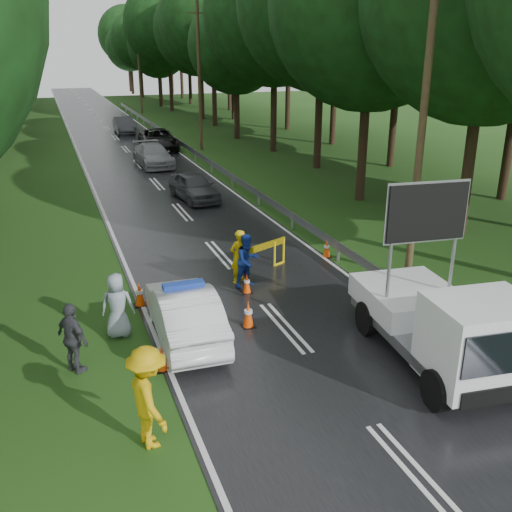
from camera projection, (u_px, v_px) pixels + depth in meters
name	position (u px, v px, depth m)	size (l,w,h in m)	color
ground	(285.00, 327.00, 15.21)	(160.00, 160.00, 0.00)	#1C4012
road	(126.00, 149.00, 41.65)	(7.00, 140.00, 0.02)	black
guardrail	(176.00, 140.00, 42.37)	(0.12, 60.06, 0.70)	gray
utility_pole_near	(423.00, 118.00, 16.91)	(1.40, 0.24, 10.00)	#402E1E
utility_pole_mid	(199.00, 77.00, 39.83)	(1.40, 0.24, 10.00)	#402E1E
utility_pole_far	(139.00, 66.00, 62.74)	(1.40, 0.24, 10.00)	#402E1E
police_sedan	(185.00, 313.00, 14.46)	(1.61, 4.24, 1.52)	white
work_truck	(446.00, 324.00, 12.96)	(2.78, 5.33, 4.09)	gray
barrier	(260.00, 251.00, 18.75)	(2.15, 1.01, 0.97)	yellow
officer	(239.00, 257.00, 17.82)	(0.64, 0.42, 1.75)	yellow
civilian	(248.00, 261.00, 17.57)	(0.82, 0.64, 1.70)	#18359C
bystander_left	(149.00, 397.00, 10.42)	(1.31, 0.75, 2.03)	gold
bystander_mid	(73.00, 338.00, 12.87)	(1.00, 0.42, 1.71)	#393A40
bystander_right	(117.00, 305.00, 14.50)	(0.84, 0.55, 1.72)	#8C98A8
queue_car_first	(194.00, 187.00, 27.69)	(1.58, 3.92, 1.33)	#3A3D41
queue_car_second	(153.00, 155.00, 35.61)	(1.91, 4.69, 1.36)	gray
queue_car_third	(158.00, 139.00, 41.36)	(2.43, 5.27, 1.46)	black
queue_car_fourth	(124.00, 125.00, 49.14)	(1.51, 4.33, 1.43)	#383A3F
cone_near_left	(162.00, 358.00, 13.10)	(0.30, 0.30, 0.64)	black
cone_center	(248.00, 315.00, 15.12)	(0.36, 0.36, 0.76)	black
cone_far	(247.00, 283.00, 17.25)	(0.30, 0.30, 0.64)	black
cone_left_mid	(140.00, 295.00, 16.38)	(0.34, 0.34, 0.73)	black
cone_right	(327.00, 249.00, 20.20)	(0.31, 0.31, 0.66)	black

